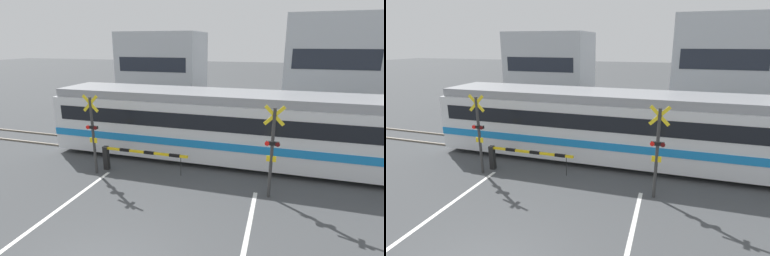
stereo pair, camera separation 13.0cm
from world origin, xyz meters
The scene contains 11 objects.
rail_track_near centered at (0.00, 7.83, 0.04)m, with size 50.00×0.10×0.08m.
rail_track_far centered at (0.00, 9.26, 0.04)m, with size 50.00×0.10×0.08m.
road_stripe_left centered at (-2.98, 0.83, 0.00)m, with size 0.14×9.66×0.01m.
commuter_train centered at (3.89, 8.55, 1.66)m, with size 21.01×2.98×3.09m.
crossing_barrier_near centered at (-2.27, 5.96, 0.73)m, with size 3.68×0.20×1.01m.
crossing_barrier_far centered at (2.27, 11.12, 0.73)m, with size 3.68×0.20×1.01m.
crossing_signal_left centered at (-3.43, 5.50, 1.79)m, with size 0.68×0.15×3.24m.
crossing_signal_right centered at (3.43, 5.50, 1.79)m, with size 0.68×0.15×3.24m.
pedestrian centered at (-0.38, 12.93, 1.00)m, with size 0.38×0.23×1.73m.
building_left_of_street centered at (-7.22, 22.33, 3.03)m, with size 7.28×5.21×6.07m.
building_right_of_street centered at (7.11, 22.33, 3.63)m, with size 7.06×5.21×7.26m.
Camera 2 is at (3.70, -4.16, 5.16)m, focal length 28.00 mm.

